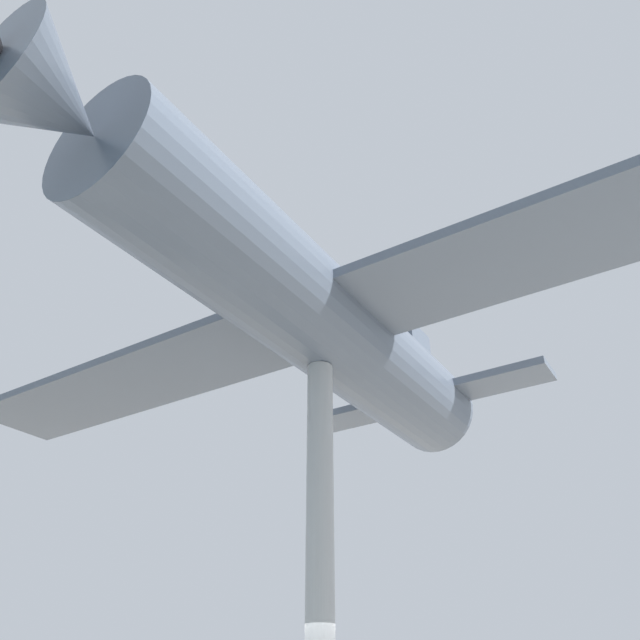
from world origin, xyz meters
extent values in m
cylinder|color=#999EA3|center=(0.00, 0.00, 3.32)|extent=(0.44, 0.44, 6.63)
cylinder|color=#4C5666|center=(0.00, 0.00, 7.62)|extent=(3.05, 10.65, 1.96)
cube|color=#4C5666|center=(0.00, 0.00, 7.62)|extent=(19.01, 4.21, 0.18)
cube|color=#4C5666|center=(0.49, -4.60, 7.76)|extent=(6.11, 1.63, 0.18)
cube|color=#4C5666|center=(0.49, -4.60, 8.76)|extent=(0.29, 1.11, 1.89)
cone|color=#4C5666|center=(-0.62, 5.90, 7.62)|extent=(1.80, 1.53, 1.67)
camera|label=1|loc=(-6.19, 7.72, 1.56)|focal=35.00mm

